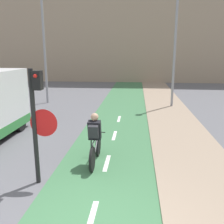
# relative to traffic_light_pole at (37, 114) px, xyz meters

# --- Properties ---
(building_row_background) EXTENTS (60.00, 5.20, 12.45)m
(building_row_background) POSITION_rel_traffic_light_pole_xyz_m (1.50, 23.99, 4.46)
(building_row_background) COLOR gray
(building_row_background) RESTS_ON ground_plane
(traffic_light_pole) EXTENTS (0.67, 0.26, 2.85)m
(traffic_light_pole) POSITION_rel_traffic_light_pole_xyz_m (0.00, 0.00, 0.00)
(traffic_light_pole) COLOR black
(traffic_light_pole) RESTS_ON ground_plane
(street_lamp_far) EXTENTS (0.36, 0.36, 6.57)m
(street_lamp_far) POSITION_rel_traffic_light_pole_xyz_m (-3.39, 9.86, 2.26)
(street_lamp_far) COLOR gray
(street_lamp_far) RESTS_ON ground_plane
(street_lamp_sidewalk) EXTENTS (0.36, 0.36, 6.37)m
(street_lamp_sidewalk) POSITION_rel_traffic_light_pole_xyz_m (4.44, 9.44, 2.15)
(street_lamp_sidewalk) COLOR gray
(street_lamp_sidewalk) RESTS_ON ground_plane
(cyclist_near) EXTENTS (0.46, 1.77, 1.53)m
(cyclist_near) POSITION_rel_traffic_light_pole_xyz_m (1.16, 1.22, -1.05)
(cyclist_near) COLOR black
(cyclist_near) RESTS_ON ground_plane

